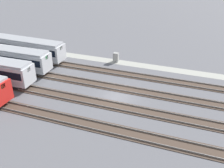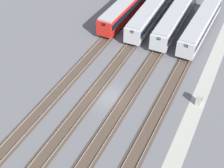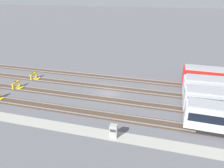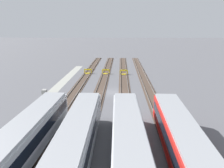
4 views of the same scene
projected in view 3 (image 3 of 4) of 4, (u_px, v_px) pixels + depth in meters
name	position (u px, v px, depth m)	size (l,w,h in m)	color
ground_plane	(108.00, 93.00, 37.16)	(400.00, 400.00, 0.00)	#5B5B60
service_walkway	(82.00, 130.00, 27.35)	(54.00, 2.00, 0.01)	#9E9E93
rail_track_nearest	(93.00, 113.00, 31.01)	(90.00, 2.24, 0.21)	#47382D
rail_track_near_inner	(103.00, 99.00, 35.10)	(90.00, 2.24, 0.21)	#47382D
rail_track_middle	(111.00, 88.00, 39.19)	(90.00, 2.24, 0.21)	#47382D
rail_track_far_inner	(118.00, 78.00, 43.28)	(90.00, 2.24, 0.21)	#47382D
bumper_stop_near_inner_track	(17.00, 85.00, 38.91)	(1.34, 2.00, 1.22)	yellow
bumper_stop_middle_track	(35.00, 77.00, 42.88)	(1.35, 2.00, 1.22)	yellow
electrical_cabinet	(114.00, 131.00, 25.92)	(0.90, 0.73, 1.60)	#9E9E99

